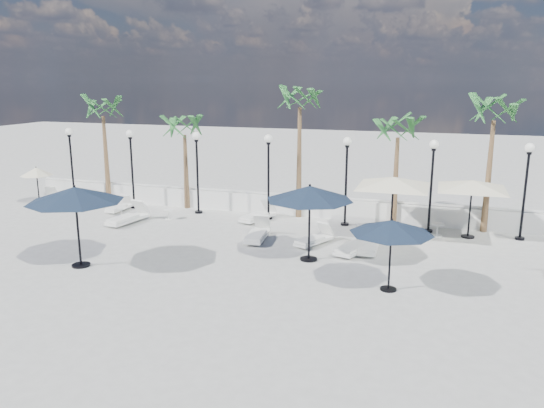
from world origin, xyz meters
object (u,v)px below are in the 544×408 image
(lounger_3, at_px, (258,215))
(lounger_5, at_px, (369,244))
(lounger_6, at_px, (314,239))
(parasol_navy_left, at_px, (75,195))
(parasol_cream_sq_a, at_px, (473,181))
(parasol_cream_small, at_px, (36,172))
(lounger_0, at_px, (47,198))
(lounger_2, at_px, (128,217))
(parasol_navy_mid, at_px, (310,193))
(parasol_navy_right, at_px, (392,227))
(parasol_cream_sq_b, at_px, (394,177))
(lounger_1, at_px, (120,207))
(lounger_4, at_px, (257,234))
(lounger_7, at_px, (355,246))

(lounger_3, height_order, lounger_5, lounger_3)
(lounger_6, xyz_separation_m, parasol_navy_left, (-7.00, -4.79, 2.25))
(parasol_cream_sq_a, relative_size, parasol_cream_small, 2.64)
(lounger_0, bearing_deg, lounger_2, -40.77)
(parasol_navy_mid, relative_size, parasol_navy_right, 1.22)
(parasol_cream_sq_a, bearing_deg, lounger_6, -153.62)
(lounger_2, relative_size, lounger_5, 1.12)
(parasol_cream_sq_a, bearing_deg, parasol_cream_sq_b, -158.22)
(lounger_0, xyz_separation_m, parasol_navy_mid, (15.11, -4.64, 2.18))
(parasol_navy_mid, xyz_separation_m, parasol_cream_small, (-15.11, 4.09, -0.74))
(lounger_2, bearing_deg, lounger_1, 141.06)
(lounger_3, height_order, parasol_navy_mid, parasol_navy_mid)
(lounger_4, xyz_separation_m, parasol_navy_mid, (2.51, -1.71, 2.14))
(parasol_cream_sq_a, bearing_deg, lounger_7, -140.50)
(lounger_7, distance_m, parasol_cream_sq_a, 5.59)
(lounger_0, distance_m, parasol_cream_sq_b, 17.79)
(lounger_1, xyz_separation_m, parasol_navy_right, (13.37, -6.05, 1.76))
(lounger_4, bearing_deg, parasol_cream_small, 162.97)
(lounger_7, bearing_deg, lounger_4, -166.22)
(lounger_2, bearing_deg, lounger_4, 4.08)
(parasol_cream_small, bearing_deg, lounger_3, 1.94)
(parasol_navy_right, relative_size, parasol_cream_sq_a, 0.49)
(lounger_6, height_order, parasol_navy_right, parasol_navy_right)
(lounger_5, relative_size, lounger_7, 0.91)
(lounger_0, height_order, parasol_navy_right, parasol_navy_right)
(lounger_5, bearing_deg, parasol_cream_small, 170.00)
(lounger_3, xyz_separation_m, lounger_4, (0.94, -2.78, 0.00))
(lounger_6, bearing_deg, parasol_navy_left, -121.21)
(lounger_1, relative_size, lounger_6, 0.88)
(lounger_5, height_order, lounger_6, lounger_5)
(lounger_2, bearing_deg, parasol_navy_mid, -5.17)
(lounger_2, relative_size, parasol_cream_sq_b, 0.42)
(lounger_1, distance_m, lounger_4, 8.27)
(lounger_3, distance_m, lounger_7, 5.82)
(lounger_7, relative_size, parasol_navy_right, 0.89)
(lounger_5, xyz_separation_m, lounger_7, (-0.45, -0.33, 0.02))
(lounger_3, height_order, parasol_navy_left, parasol_navy_left)
(parasol_navy_left, bearing_deg, lounger_5, 26.94)
(lounger_1, bearing_deg, lounger_3, 4.54)
(lounger_7, bearing_deg, lounger_3, 166.38)
(parasol_navy_mid, relative_size, parasol_cream_sq_b, 0.57)
(lounger_4, relative_size, lounger_6, 1.11)
(lounger_7, bearing_deg, parasol_cream_small, -170.15)
(parasol_navy_right, relative_size, parasol_cream_sq_b, 0.46)
(lounger_4, xyz_separation_m, parasol_cream_sq_b, (5.00, 1.74, 2.23))
(parasol_cream_sq_b, bearing_deg, parasol_navy_mid, -125.87)
(lounger_4, height_order, parasol_cream_sq_b, parasol_cream_sq_b)
(lounger_7, height_order, parasol_navy_right, parasol_navy_right)
(lounger_1, bearing_deg, lounger_7, -11.74)
(lounger_0, height_order, parasol_cream_sq_a, parasol_cream_sq_a)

